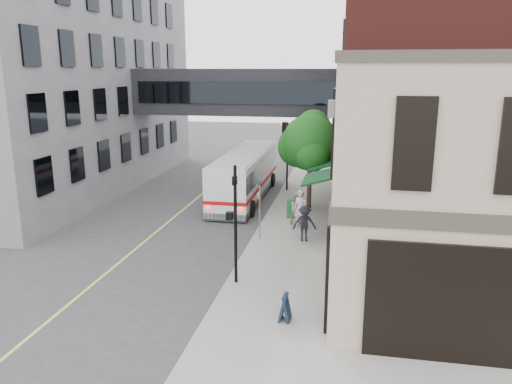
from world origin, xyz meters
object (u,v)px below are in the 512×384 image
at_px(pedestrian_a, 300,209).
at_px(newspaper_box, 292,208).
at_px(pedestrian_c, 304,223).
at_px(sandwich_board, 285,308).
at_px(pedestrian_b, 297,209).
at_px(bus, 245,173).

distance_m(pedestrian_a, newspaper_box, 1.86).
bearing_deg(newspaper_box, pedestrian_c, -73.69).
distance_m(pedestrian_a, sandwich_board, 9.74).
bearing_deg(sandwich_board, pedestrian_b, 98.40).
relative_size(pedestrian_a, sandwich_board, 2.19).
height_order(pedestrian_c, newspaper_box, pedestrian_c).
xyz_separation_m(newspaper_box, sandwich_board, (1.13, -11.40, -0.06)).
relative_size(pedestrian_c, newspaper_box, 1.70).
relative_size(pedestrian_b, pedestrian_c, 0.96).
xyz_separation_m(pedestrian_c, newspaper_box, (-1.02, 3.69, -0.35)).
bearing_deg(bus, pedestrian_c, -60.15).
height_order(pedestrian_a, pedestrian_c, pedestrian_a).
bearing_deg(pedestrian_a, sandwich_board, -68.43).
relative_size(pedestrian_a, pedestrian_b, 1.18).
relative_size(pedestrian_a, newspaper_box, 1.93).
distance_m(pedestrian_b, sandwich_board, 10.24).
xyz_separation_m(pedestrian_a, pedestrian_c, (0.40, -1.99, -0.11)).
bearing_deg(bus, sandwich_board, -73.51).
height_order(bus, pedestrian_b, bus).
bearing_deg(newspaper_box, pedestrian_a, -69.13).
bearing_deg(newspaper_box, sandwich_board, -83.42).
bearing_deg(pedestrian_a, pedestrian_b, 130.92).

